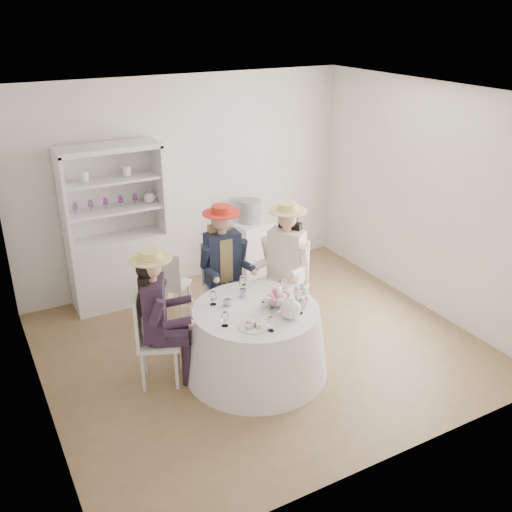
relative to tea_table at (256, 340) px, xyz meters
name	(u,v)px	position (x,y,z in m)	size (l,w,h in m)	color
ground	(260,346)	(0.26, 0.37, -0.36)	(4.50, 4.50, 0.00)	brown
ceiling	(261,95)	(0.26, 0.37, 2.34)	(4.50, 4.50, 0.00)	white
wall_back	(186,183)	(0.26, 2.37, 0.99)	(4.50, 4.50, 0.00)	silver
wall_front	(394,321)	(0.26, -1.63, 0.99)	(4.50, 4.50, 0.00)	silver
wall_left	(26,279)	(-1.99, 0.37, 0.99)	(4.50, 4.50, 0.00)	silver
wall_right	(427,199)	(2.51, 0.37, 0.99)	(4.50, 4.50, 0.00)	silver
tea_table	(256,340)	(0.00, 0.00, 0.00)	(1.46, 1.46, 0.72)	white
hutch	(118,249)	(-0.76, 2.14, 0.35)	(1.18, 0.45, 2.00)	silver
side_table	(250,247)	(1.06, 2.12, 0.02)	(0.48, 0.48, 0.75)	silver
hatbox	(249,211)	(1.06, 2.12, 0.55)	(0.31, 0.31, 0.31)	black
guest_left	(157,310)	(-0.91, 0.30, 0.44)	(0.59, 0.54, 1.42)	silver
guest_mid	(223,261)	(0.11, 0.95, 0.48)	(0.54, 0.56, 1.48)	silver
guest_right	(285,260)	(0.72, 0.63, 0.49)	(0.65, 0.61, 1.51)	silver
spare_chair	(170,282)	(-0.35, 1.46, 0.10)	(0.50, 0.50, 0.86)	silver
teacup_a	(227,303)	(-0.22, 0.19, 0.40)	(0.08, 0.08, 0.06)	white
teacup_b	(243,294)	(0.00, 0.27, 0.40)	(0.07, 0.07, 0.07)	white
teacup_c	(274,297)	(0.25, 0.07, 0.40)	(0.09, 0.09, 0.07)	white
flower_bowl	(277,303)	(0.22, -0.04, 0.39)	(0.20, 0.20, 0.05)	white
flower_arrangement	(277,299)	(0.19, -0.08, 0.46)	(0.21, 0.20, 0.08)	#D66B83
table_teapot	(291,309)	(0.21, -0.30, 0.45)	(0.28, 0.20, 0.21)	white
sandwich_plate	(253,325)	(-0.19, -0.29, 0.38)	(0.28, 0.28, 0.06)	white
cupcake_stand	(300,298)	(0.43, -0.14, 0.44)	(0.22, 0.22, 0.20)	white
stemware_set	(256,302)	(0.00, 0.00, 0.44)	(0.90, 0.94, 0.15)	white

